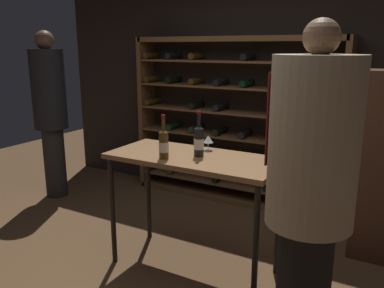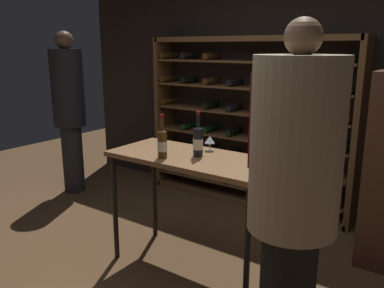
% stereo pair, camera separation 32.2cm
% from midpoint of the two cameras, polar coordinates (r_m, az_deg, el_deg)
% --- Properties ---
extents(ground_plane, '(10.05, 10.05, 0.00)m').
position_cam_midpoint_polar(ground_plane, '(3.46, -0.42, -18.44)').
color(ground_plane, brown).
extents(back_wall, '(5.74, 0.10, 2.70)m').
position_cam_midpoint_polar(back_wall, '(4.75, 14.05, 7.39)').
color(back_wall, black).
rests_on(back_wall, ground).
extents(wine_rack, '(2.56, 0.32, 1.96)m').
position_cam_midpoint_polar(wine_rack, '(4.72, 9.82, 2.95)').
color(wine_rack, brown).
rests_on(wine_rack, ground).
extents(tasting_table, '(1.39, 0.63, 0.99)m').
position_cam_midpoint_polar(tasting_table, '(3.22, 2.98, -3.58)').
color(tasting_table, brown).
rests_on(tasting_table, ground).
extents(person_guest_khaki, '(0.40, 0.40, 2.04)m').
position_cam_midpoint_polar(person_guest_khaki, '(5.18, -15.60, 5.40)').
color(person_guest_khaki, '#282828').
rests_on(person_guest_khaki, ground).
extents(person_guest_plum_blouse, '(0.50, 0.49, 1.99)m').
position_cam_midpoint_polar(person_guest_plum_blouse, '(2.26, 18.41, -6.11)').
color(person_guest_plum_blouse, black).
rests_on(person_guest_plum_blouse, ground).
extents(wine_bottle_red_label, '(0.08, 0.08, 0.35)m').
position_cam_midpoint_polar(wine_bottle_red_label, '(3.10, -1.34, 0.13)').
color(wine_bottle_red_label, '#4C3314').
rests_on(wine_bottle_red_label, tasting_table).
extents(wine_bottle_amber_reserve, '(0.08, 0.08, 0.37)m').
position_cam_midpoint_polar(wine_bottle_amber_reserve, '(3.15, 3.80, 0.45)').
color(wine_bottle_amber_reserve, black).
rests_on(wine_bottle_amber_reserve, tasting_table).
extents(wine_glass_stemmed_left, '(0.09, 0.09, 0.13)m').
position_cam_midpoint_polar(wine_glass_stemmed_left, '(3.34, 5.33, 0.51)').
color(wine_glass_stemmed_left, silver).
rests_on(wine_glass_stemmed_left, tasting_table).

